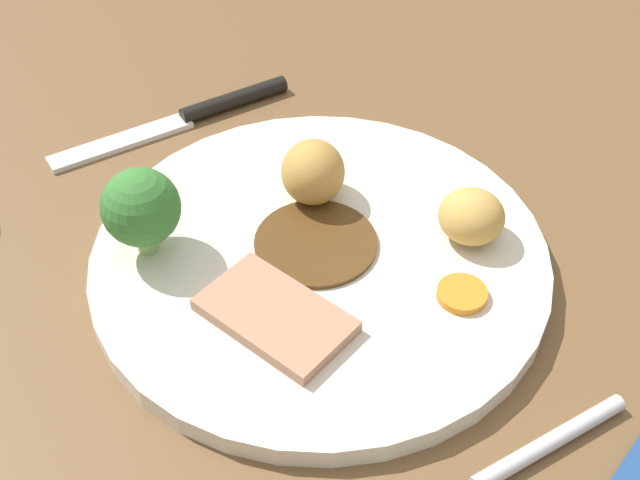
{
  "coord_description": "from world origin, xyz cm",
  "views": [
    {
      "loc": [
        -26.12,
        21.98,
        40.91
      ],
      "look_at": [
        2.86,
        0.83,
        6.0
      ],
      "focal_mm": 47.75,
      "sensor_mm": 36.0,
      "label": 1
    }
  ],
  "objects": [
    {
      "name": "gravy_pool",
      "position": [
        3.53,
        0.65,
        5.15
      ],
      "size": [
        7.45,
        7.45,
        0.3
      ],
      "primitive_type": "cylinder",
      "color": "#563819",
      "rests_on": "dinner_plate"
    },
    {
      "name": "dinner_plate",
      "position": [
        2.86,
        0.83,
        4.3
      ],
      "size": [
        27.45,
        27.45,
        1.4
      ],
      "primitive_type": "cylinder",
      "color": "silver",
      "rests_on": "dining_table"
    },
    {
      "name": "meat_slice_main",
      "position": [
        0.4,
        5.96,
        5.4
      ],
      "size": [
        9.24,
        6.75,
        0.8
      ],
      "primitive_type": "cube",
      "rotation": [
        0.0,
        0.0,
        3.38
      ],
      "color": "tan",
      "rests_on": "dinner_plate"
    },
    {
      "name": "roast_potato_left",
      "position": [
        -1.32,
        -7.31,
        6.58
      ],
      "size": [
        5.08,
        5.03,
        3.17
      ],
      "primitive_type": "ellipsoid",
      "rotation": [
        0.0,
        0.0,
        3.48
      ],
      "color": "tan",
      "rests_on": "dinner_plate"
    },
    {
      "name": "knife",
      "position": [
        20.59,
        -0.66,
        4.05
      ],
      "size": [
        3.13,
        18.56,
        1.2
      ],
      "rotation": [
        0.0,
        0.0,
        1.48
      ],
      "color": "black",
      "rests_on": "dining_table"
    },
    {
      "name": "roast_potato_right",
      "position": [
        7.2,
        -1.8,
        7.0
      ],
      "size": [
        5.88,
        5.81,
        4.01
      ],
      "primitive_type": "ellipsoid",
      "rotation": [
        0.0,
        0.0,
        5.63
      ],
      "color": "#BC8C42",
      "rests_on": "dinner_plate"
    },
    {
      "name": "broccoli_floret",
      "position": [
        9.14,
        8.96,
        8.28
      ],
      "size": [
        4.63,
        4.63,
        5.67
      ],
      "color": "#8CB766",
      "rests_on": "dinner_plate"
    },
    {
      "name": "dining_table",
      "position": [
        0.0,
        0.0,
        1.8
      ],
      "size": [
        120.0,
        84.0,
        3.6
      ],
      "primitive_type": "cube",
      "color": "brown",
      "rests_on": "ground"
    },
    {
      "name": "carrot_coin_front",
      "position": [
        -4.78,
        -3.54,
        5.24
      ],
      "size": [
        2.89,
        2.89,
        0.48
      ],
      "primitive_type": "cylinder",
      "color": "orange",
      "rests_on": "dinner_plate"
    },
    {
      "name": "fork",
      "position": [
        -13.68,
        2.31,
        3.99
      ],
      "size": [
        2.93,
        15.32,
        0.9
      ],
      "rotation": [
        0.0,
        0.0,
        1.47
      ],
      "color": "silver",
      "rests_on": "dining_table"
    }
  ]
}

